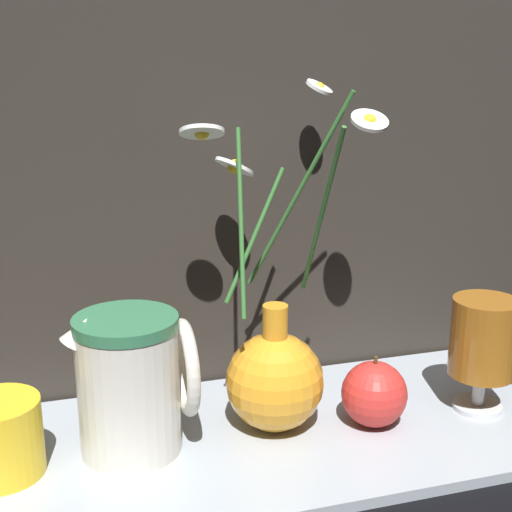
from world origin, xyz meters
The scene contains 6 objects.
ground_plane centered at (0.00, 0.00, 0.00)m, with size 6.00×6.00×0.00m, color black.
shelf centered at (0.00, 0.00, 0.01)m, with size 0.71×0.29×0.01m.
vase_with_flowers centered at (0.04, 0.01, 0.08)m, with size 0.22×0.17×0.37m.
ceramic_pitcher centered at (-0.12, 0.01, 0.09)m, with size 0.13×0.11×0.16m.
tea_glass centered at (0.28, -0.02, 0.10)m, with size 0.08×0.08×0.14m.
orange_fruit centered at (0.14, -0.02, 0.05)m, with size 0.07×0.07×0.08m.
Camera 1 is at (-0.19, -0.67, 0.41)m, focal length 50.00 mm.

